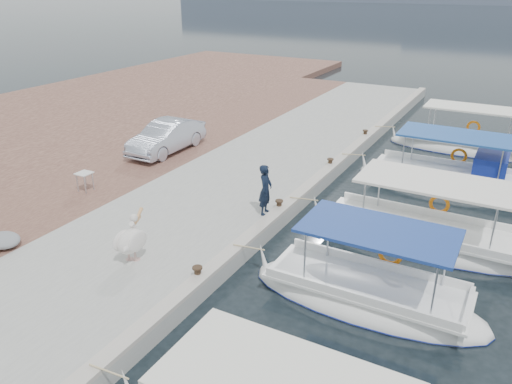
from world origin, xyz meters
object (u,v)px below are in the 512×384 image
at_px(fishing_caique_d, 447,181).
at_px(fisherman, 265,190).
at_px(fishing_caique_c, 420,240).
at_px(parked_car, 167,137).
at_px(pelican, 131,240).
at_px(fishing_caique_b, 365,298).
at_px(fishing_caique_e, 462,148).

height_order(fishing_caique_d, fisherman, fisherman).
bearing_deg(fishing_caique_c, parked_car, 168.88).
xyz_separation_m(pelican, parked_car, (-5.23, 8.32, 0.07)).
height_order(fishing_caique_c, fisherman, fisherman).
bearing_deg(parked_car, fishing_caique_c, -11.43).
bearing_deg(fishing_caique_b, fisherman, 149.15).
height_order(fishing_caique_b, fishing_caique_e, same).
bearing_deg(parked_car, pelican, -58.16).
bearing_deg(pelican, fishing_caique_b, 16.88).
bearing_deg(fishing_caique_d, pelican, -120.84).
bearing_deg(fishing_caique_d, fishing_caique_e, 91.52).
bearing_deg(pelican, fishing_caique_d, 59.16).
relative_size(fishing_caique_b, fishing_caique_e, 0.89).
xyz_separation_m(fishing_caique_c, parked_car, (-12.15, 2.39, 1.09)).
distance_m(fishing_caique_e, parked_car, 14.64).
relative_size(fishing_caique_e, pelican, 4.49).
bearing_deg(fishing_caique_e, fishing_caique_c, -88.93).
xyz_separation_m(fisherman, parked_car, (-7.16, 3.75, -0.17)).
bearing_deg(fishing_caique_c, fishing_caique_b, -98.23).
bearing_deg(parked_car, fishing_caique_e, 34.75).
bearing_deg(fishing_caique_e, pelican, -111.93).
bearing_deg(fishing_caique_d, fishing_caique_c, -89.36).
xyz_separation_m(fishing_caique_e, pelican, (-6.73, -16.70, 1.02)).
bearing_deg(fishing_caique_e, parked_car, -144.94).
bearing_deg(fishing_caique_b, fishing_caique_c, 81.77).
relative_size(fishing_caique_e, fisherman, 4.06).
distance_m(fishing_caique_d, parked_car, 12.54).
height_order(fishing_caique_b, fishing_caique_d, same).
bearing_deg(parked_car, fishing_caique_b, -29.21).
bearing_deg(fishing_caique_c, fishing_caique_e, 91.07).
bearing_deg(fishing_caique_b, fishing_caique_d, 86.91).
bearing_deg(fishing_caique_b, parked_car, 151.10).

